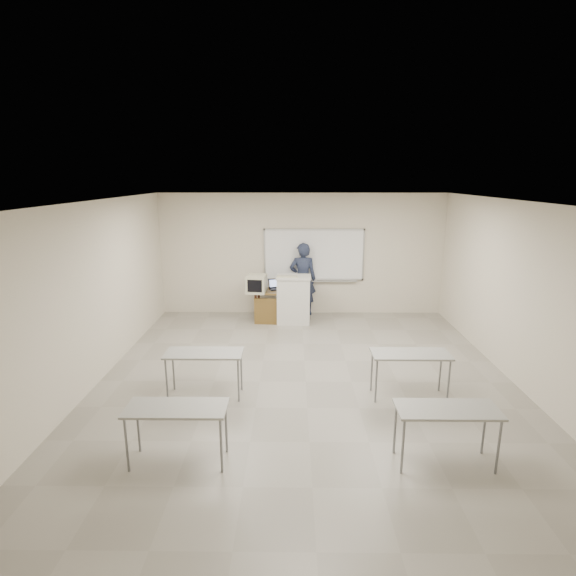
{
  "coord_description": "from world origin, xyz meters",
  "views": [
    {
      "loc": [
        -0.23,
        -6.99,
        3.37
      ],
      "look_at": [
        -0.32,
        2.2,
        1.09
      ],
      "focal_mm": 28.0,
      "sensor_mm": 36.0,
      "label": 1
    }
  ],
  "objects_px": {
    "mouse": "(289,292)",
    "keyboard": "(287,277)",
    "podium": "(294,299)",
    "whiteboard": "(314,255)",
    "crt_monitor": "(257,284)",
    "presenter": "(303,279)",
    "laptop": "(277,287)",
    "instructor_desk": "(281,301)"
  },
  "relations": [
    {
      "from": "instructor_desk",
      "to": "crt_monitor",
      "type": "bearing_deg",
      "value": -174.32
    },
    {
      "from": "presenter",
      "to": "crt_monitor",
      "type": "bearing_deg",
      "value": 34.01
    },
    {
      "from": "laptop",
      "to": "mouse",
      "type": "distance_m",
      "value": 0.45
    },
    {
      "from": "whiteboard",
      "to": "crt_monitor",
      "type": "bearing_deg",
      "value": -149.75
    },
    {
      "from": "presenter",
      "to": "mouse",
      "type": "bearing_deg",
      "value": 67.39
    },
    {
      "from": "instructor_desk",
      "to": "laptop",
      "type": "height_order",
      "value": "laptop"
    },
    {
      "from": "mouse",
      "to": "presenter",
      "type": "relative_size",
      "value": 0.06
    },
    {
      "from": "keyboard",
      "to": "podium",
      "type": "bearing_deg",
      "value": 41.13
    },
    {
      "from": "laptop",
      "to": "presenter",
      "type": "distance_m",
      "value": 0.77
    },
    {
      "from": "laptop",
      "to": "crt_monitor",
      "type": "bearing_deg",
      "value": -166.28
    },
    {
      "from": "keyboard",
      "to": "presenter",
      "type": "distance_m",
      "value": 0.91
    },
    {
      "from": "crt_monitor",
      "to": "laptop",
      "type": "distance_m",
      "value": 0.55
    },
    {
      "from": "podium",
      "to": "laptop",
      "type": "bearing_deg",
      "value": 150.37
    },
    {
      "from": "whiteboard",
      "to": "keyboard",
      "type": "height_order",
      "value": "whiteboard"
    },
    {
      "from": "instructor_desk",
      "to": "presenter",
      "type": "height_order",
      "value": "presenter"
    },
    {
      "from": "whiteboard",
      "to": "presenter",
      "type": "xyz_separation_m",
      "value": [
        -0.27,
        -0.1,
        -0.57
      ]
    },
    {
      "from": "presenter",
      "to": "podium",
      "type": "bearing_deg",
      "value": 72.69
    },
    {
      "from": "mouse",
      "to": "keyboard",
      "type": "height_order",
      "value": "keyboard"
    },
    {
      "from": "crt_monitor",
      "to": "mouse",
      "type": "xyz_separation_m",
      "value": [
        0.75,
        -0.06,
        -0.18
      ]
    },
    {
      "from": "whiteboard",
      "to": "presenter",
      "type": "relative_size",
      "value": 1.37
    },
    {
      "from": "instructor_desk",
      "to": "keyboard",
      "type": "xyz_separation_m",
      "value": [
        0.16,
        -0.11,
        0.63
      ]
    },
    {
      "from": "crt_monitor",
      "to": "keyboard",
      "type": "height_order",
      "value": "crt_monitor"
    },
    {
      "from": "crt_monitor",
      "to": "presenter",
      "type": "bearing_deg",
      "value": 39.8
    },
    {
      "from": "instructor_desk",
      "to": "mouse",
      "type": "bearing_deg",
      "value": -17.02
    },
    {
      "from": "instructor_desk",
      "to": "crt_monitor",
      "type": "height_order",
      "value": "crt_monitor"
    },
    {
      "from": "mouse",
      "to": "keyboard",
      "type": "xyz_separation_m",
      "value": [
        -0.04,
        -0.04,
        0.37
      ]
    },
    {
      "from": "whiteboard",
      "to": "mouse",
      "type": "relative_size",
      "value": 24.68
    },
    {
      "from": "podium",
      "to": "keyboard",
      "type": "xyz_separation_m",
      "value": [
        -0.15,
        -0.12,
        0.57
      ]
    },
    {
      "from": "instructor_desk",
      "to": "laptop",
      "type": "relative_size",
      "value": 3.92
    },
    {
      "from": "podium",
      "to": "keyboard",
      "type": "bearing_deg",
      "value": -139.08
    },
    {
      "from": "podium",
      "to": "instructor_desk",
      "type": "bearing_deg",
      "value": -176.22
    },
    {
      "from": "laptop",
      "to": "mouse",
      "type": "bearing_deg",
      "value": -66.65
    },
    {
      "from": "instructor_desk",
      "to": "laptop",
      "type": "distance_m",
      "value": 0.41
    },
    {
      "from": "podium",
      "to": "keyboard",
      "type": "height_order",
      "value": "keyboard"
    },
    {
      "from": "laptop",
      "to": "presenter",
      "type": "height_order",
      "value": "presenter"
    },
    {
      "from": "whiteboard",
      "to": "podium",
      "type": "distance_m",
      "value": 1.29
    },
    {
      "from": "whiteboard",
      "to": "mouse",
      "type": "distance_m",
      "value": 1.27
    },
    {
      "from": "presenter",
      "to": "laptop",
      "type": "bearing_deg",
      "value": 34.61
    },
    {
      "from": "crt_monitor",
      "to": "laptop",
      "type": "bearing_deg",
      "value": 38.95
    },
    {
      "from": "laptop",
      "to": "presenter",
      "type": "bearing_deg",
      "value": 15.17
    },
    {
      "from": "keyboard",
      "to": "crt_monitor",
      "type": "bearing_deg",
      "value": 174.82
    },
    {
      "from": "instructor_desk",
      "to": "keyboard",
      "type": "distance_m",
      "value": 0.66
    }
  ]
}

